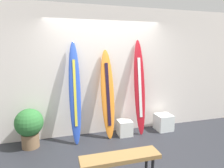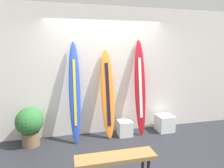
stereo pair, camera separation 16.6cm
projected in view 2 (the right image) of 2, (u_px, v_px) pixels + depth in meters
ground at (120, 160)px, 3.35m from camera, size 8.00×8.00×0.04m
wall_back at (105, 71)px, 4.35m from camera, size 7.20×0.20×2.80m
surfboard_cobalt at (75, 93)px, 3.89m from camera, size 0.25×0.48×2.06m
surfboard_sunset at (108, 95)px, 4.11m from camera, size 0.30×0.42×1.89m
surfboard_crimson at (140, 88)px, 4.27m from camera, size 0.26×0.43×2.10m
display_block_left at (165, 123)px, 4.51m from camera, size 0.37×0.37×0.37m
display_block_center at (125, 128)px, 4.27m from camera, size 0.30×0.30×0.34m
potted_plant at (30, 124)px, 3.76m from camera, size 0.53×0.53×0.77m
bench at (116, 159)px, 2.66m from camera, size 1.12×0.28×0.44m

